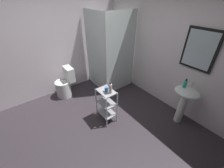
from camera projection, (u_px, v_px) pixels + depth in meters
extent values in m
cube|color=#332C32|center=(97.00, 131.00, 2.80)|extent=(4.20, 4.20, 0.02)
cube|color=silver|center=(166.00, 50.00, 3.05)|extent=(4.20, 0.10, 2.50)
cube|color=black|center=(200.00, 50.00, 2.44)|extent=(0.56, 0.03, 0.72)
cube|color=silver|center=(199.00, 50.00, 2.43)|extent=(0.48, 0.01, 0.64)
cube|color=white|center=(52.00, 45.00, 3.35)|extent=(0.10, 4.20, 2.50)
cube|color=white|center=(110.00, 80.00, 4.31)|extent=(0.90, 0.90, 0.10)
cube|color=silver|center=(96.00, 52.00, 3.53)|extent=(0.90, 0.02, 1.90)
cube|color=silver|center=(121.00, 53.00, 3.46)|extent=(0.02, 0.90, 1.90)
cylinder|color=silver|center=(106.00, 57.00, 3.23)|extent=(0.04, 0.04, 1.90)
cylinder|color=silver|center=(110.00, 79.00, 4.28)|extent=(0.08, 0.08, 0.00)
cylinder|color=white|center=(181.00, 108.00, 2.84)|extent=(0.15, 0.15, 0.68)
ellipsoid|color=white|center=(187.00, 92.00, 2.62)|extent=(0.46, 0.37, 0.13)
cylinder|color=silver|center=(192.00, 85.00, 2.62)|extent=(0.03, 0.03, 0.10)
cylinder|color=white|center=(64.00, 89.00, 3.64)|extent=(0.37, 0.37, 0.40)
torus|color=white|center=(62.00, 82.00, 3.53)|extent=(0.37, 0.37, 0.04)
cube|color=white|center=(69.00, 74.00, 3.54)|extent=(0.35, 0.17, 0.36)
cylinder|color=silver|center=(96.00, 104.00, 2.92)|extent=(0.02, 0.02, 0.74)
cylinder|color=silver|center=(106.00, 114.00, 2.68)|extent=(0.02, 0.02, 0.74)
cylinder|color=silver|center=(107.00, 99.00, 3.05)|extent=(0.02, 0.02, 0.74)
cylinder|color=silver|center=(117.00, 108.00, 2.81)|extent=(0.02, 0.02, 0.74)
cube|color=#99999E|center=(107.00, 113.00, 2.97)|extent=(0.36, 0.26, 0.02)
cube|color=#99999E|center=(107.00, 103.00, 2.82)|extent=(0.36, 0.26, 0.02)
cube|color=#99999E|center=(106.00, 91.00, 2.67)|extent=(0.36, 0.26, 0.02)
cylinder|color=#2DBC99|center=(185.00, 84.00, 2.60)|extent=(0.06, 0.06, 0.15)
cylinder|color=black|center=(186.00, 80.00, 2.55)|extent=(0.03, 0.03, 0.03)
cylinder|color=white|center=(110.00, 89.00, 2.55)|extent=(0.06, 0.06, 0.20)
cylinder|color=#333338|center=(110.00, 83.00, 2.48)|extent=(0.04, 0.04, 0.05)
cylinder|color=#3870B2|center=(106.00, 89.00, 2.62)|extent=(0.07, 0.07, 0.10)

